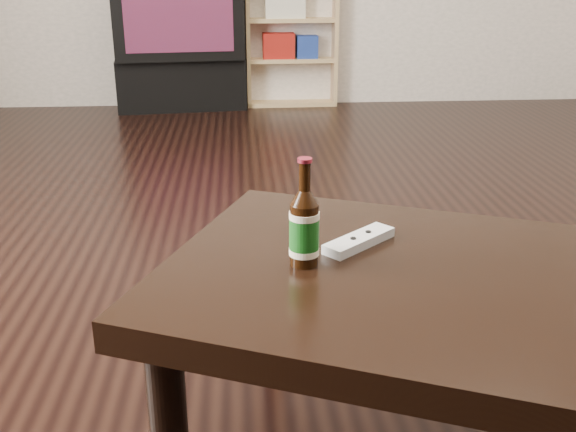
{
  "coord_description": "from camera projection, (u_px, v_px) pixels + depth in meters",
  "views": [
    {
      "loc": [
        -0.3,
        -1.83,
        0.98
      ],
      "look_at": [
        -0.21,
        -0.69,
        0.54
      ],
      "focal_mm": 42.0,
      "sensor_mm": 36.0,
      "label": 1
    }
  ],
  "objects": [
    {
      "name": "tv_stand",
      "position": [
        181.0,
        82.0,
        4.7
      ],
      "size": [
        0.91,
        0.53,
        0.35
      ],
      "primitive_type": "cube",
      "rotation": [
        0.0,
        0.0,
        0.11
      ],
      "color": "black",
      "rests_on": "floor"
    },
    {
      "name": "coffee_table",
      "position": [
        483.0,
        311.0,
        1.22
      ],
      "size": [
        1.35,
        1.08,
        0.44
      ],
      "rotation": [
        0.0,
        0.0,
        -0.39
      ],
      "color": "black",
      "rests_on": "floor"
    },
    {
      "name": "bookshelf",
      "position": [
        289.0,
        16.0,
        4.67
      ],
      "size": [
        0.64,
        0.3,
        1.17
      ],
      "rotation": [
        0.0,
        0.0,
        0.02
      ],
      "color": "tan",
      "rests_on": "floor"
    },
    {
      "name": "beer_bottle",
      "position": [
        304.0,
        228.0,
        1.24
      ],
      "size": [
        0.07,
        0.07,
        0.21
      ],
      "rotation": [
        0.0,
        0.0,
        -0.18
      ],
      "color": "black",
      "rests_on": "coffee_table"
    },
    {
      "name": "tv",
      "position": [
        177.0,
        9.0,
        4.52
      ],
      "size": [
        0.9,
        0.62,
        0.63
      ],
      "rotation": [
        0.0,
        0.0,
        0.11
      ],
      "color": "black",
      "rests_on": "tv_stand"
    },
    {
      "name": "floor",
      "position": [
        340.0,
        299.0,
        2.08
      ],
      "size": [
        5.0,
        6.0,
        0.01
      ],
      "primitive_type": "cube",
      "color": "black",
      "rests_on": "ground"
    },
    {
      "name": "remote",
      "position": [
        359.0,
        241.0,
        1.35
      ],
      "size": [
        0.16,
        0.15,
        0.02
      ],
      "rotation": [
        0.0,
        0.0,
        -0.85
      ],
      "color": "silver",
      "rests_on": "coffee_table"
    }
  ]
}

